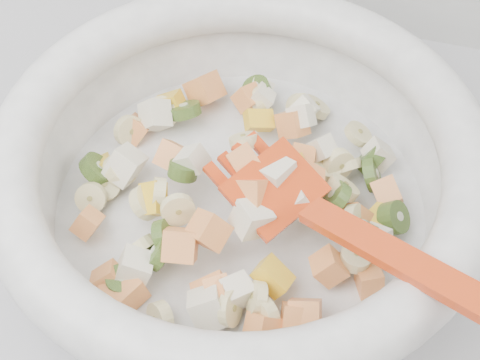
# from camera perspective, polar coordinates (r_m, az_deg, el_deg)

# --- Properties ---
(mixing_bowl) EXTENTS (0.41, 0.36, 0.13)m
(mixing_bowl) POSITION_cam_1_polar(r_m,az_deg,el_deg) (0.53, 0.04, 0.50)
(mixing_bowl) COLOR white
(mixing_bowl) RESTS_ON counter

